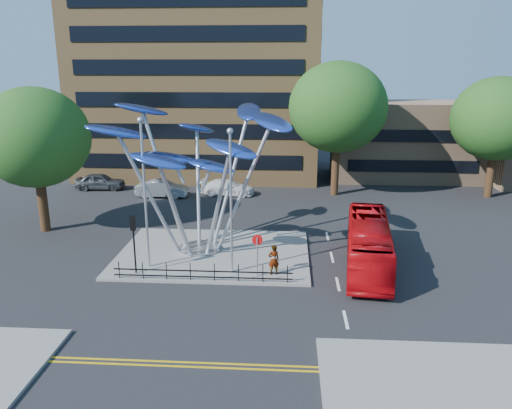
# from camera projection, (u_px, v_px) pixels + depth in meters

# --- Properties ---
(ground) EXTENTS (120.00, 120.00, 0.00)m
(ground) POSITION_uv_depth(u_px,v_px,m) (216.00, 297.00, 26.04)
(ground) COLOR black
(ground) RESTS_ON ground
(traffic_island) EXTENTS (12.00, 9.00, 0.15)m
(traffic_island) POSITION_uv_depth(u_px,v_px,m) (214.00, 253.00, 31.85)
(traffic_island) COLOR slate
(traffic_island) RESTS_ON ground
(pavement_right) EXTENTS (12.00, 6.00, 0.15)m
(pavement_right) POSITION_uv_depth(u_px,v_px,m) (482.00, 387.00, 18.61)
(pavement_right) COLOR slate
(pavement_right) RESTS_ON ground
(double_yellow_near) EXTENTS (40.00, 0.12, 0.01)m
(double_yellow_near) POSITION_uv_depth(u_px,v_px,m) (195.00, 363.00, 20.28)
(double_yellow_near) COLOR gold
(double_yellow_near) RESTS_ON ground
(double_yellow_far) EXTENTS (40.00, 0.12, 0.01)m
(double_yellow_far) POSITION_uv_depth(u_px,v_px,m) (194.00, 367.00, 19.99)
(double_yellow_far) COLOR gold
(double_yellow_far) RESTS_ON ground
(brick_tower) EXTENTS (25.00, 15.00, 30.00)m
(brick_tower) POSITION_uv_depth(u_px,v_px,m) (200.00, 33.00, 53.12)
(brick_tower) COLOR olive
(brick_tower) RESTS_ON ground
(low_building_near) EXTENTS (15.00, 8.00, 8.00)m
(low_building_near) POSITION_uv_depth(u_px,v_px,m) (405.00, 140.00, 52.80)
(low_building_near) COLOR #A27D5F
(low_building_near) RESTS_ON ground
(tree_right) EXTENTS (8.80, 8.80, 12.11)m
(tree_right) POSITION_uv_depth(u_px,v_px,m) (338.00, 107.00, 44.52)
(tree_right) COLOR black
(tree_right) RESTS_ON ground
(tree_left) EXTENTS (7.60, 7.60, 10.32)m
(tree_left) POSITION_uv_depth(u_px,v_px,m) (35.00, 138.00, 34.69)
(tree_left) COLOR black
(tree_left) RESTS_ON ground
(tree_far) EXTENTS (8.00, 8.00, 10.81)m
(tree_far) POSITION_uv_depth(u_px,v_px,m) (497.00, 119.00, 43.90)
(tree_far) COLOR black
(tree_far) RESTS_ON ground
(leaf_sculpture) EXTENTS (12.72, 9.54, 9.51)m
(leaf_sculpture) POSITION_uv_depth(u_px,v_px,m) (196.00, 146.00, 30.74)
(leaf_sculpture) COLOR #9EA0A5
(leaf_sculpture) RESTS_ON traffic_island
(street_lamp_left) EXTENTS (0.36, 0.36, 8.80)m
(street_lamp_left) POSITION_uv_depth(u_px,v_px,m) (144.00, 181.00, 28.24)
(street_lamp_left) COLOR #9EA0A5
(street_lamp_left) RESTS_ON traffic_island
(street_lamp_right) EXTENTS (0.36, 0.36, 8.30)m
(street_lamp_right) POSITION_uv_depth(u_px,v_px,m) (231.00, 189.00, 27.52)
(street_lamp_right) COLOR #9EA0A5
(street_lamp_right) RESTS_ON traffic_island
(traffic_light_island) EXTENTS (0.28, 0.18, 3.42)m
(traffic_light_island) POSITION_uv_depth(u_px,v_px,m) (133.00, 232.00, 28.05)
(traffic_light_island) COLOR black
(traffic_light_island) RESTS_ON traffic_island
(no_entry_sign_island) EXTENTS (0.60, 0.10, 2.45)m
(no_entry_sign_island) POSITION_uv_depth(u_px,v_px,m) (257.00, 248.00, 27.85)
(no_entry_sign_island) COLOR #9EA0A5
(no_entry_sign_island) RESTS_ON traffic_island
(pedestrian_railing_front) EXTENTS (10.00, 0.06, 1.00)m
(pedestrian_railing_front) POSITION_uv_depth(u_px,v_px,m) (202.00, 274.00, 27.59)
(pedestrian_railing_front) COLOR black
(pedestrian_railing_front) RESTS_ON traffic_island
(red_bus) EXTENTS (3.57, 10.36, 2.83)m
(red_bus) POSITION_uv_depth(u_px,v_px,m) (368.00, 244.00, 29.73)
(red_bus) COLOR #B5080D
(red_bus) RESTS_ON ground
(pedestrian) EXTENTS (0.74, 0.59, 1.78)m
(pedestrian) POSITION_uv_depth(u_px,v_px,m) (274.00, 260.00, 28.25)
(pedestrian) COLOR gray
(pedestrian) RESTS_ON traffic_island
(parked_car_left) EXTENTS (4.79, 2.16, 1.60)m
(parked_car_left) POSITION_uv_depth(u_px,v_px,m) (100.00, 181.00, 48.37)
(parked_car_left) COLOR #3F4246
(parked_car_left) RESTS_ON ground
(parked_car_mid) EXTENTS (4.76, 1.74, 1.56)m
(parked_car_mid) POSITION_uv_depth(u_px,v_px,m) (162.00, 189.00, 45.61)
(parked_car_mid) COLOR #A0A3A7
(parked_car_mid) RESTS_ON ground
(parked_car_right) EXTENTS (5.05, 2.29, 1.44)m
(parked_car_right) POSITION_uv_depth(u_px,v_px,m) (228.00, 187.00, 46.34)
(parked_car_right) COLOR white
(parked_car_right) RESTS_ON ground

